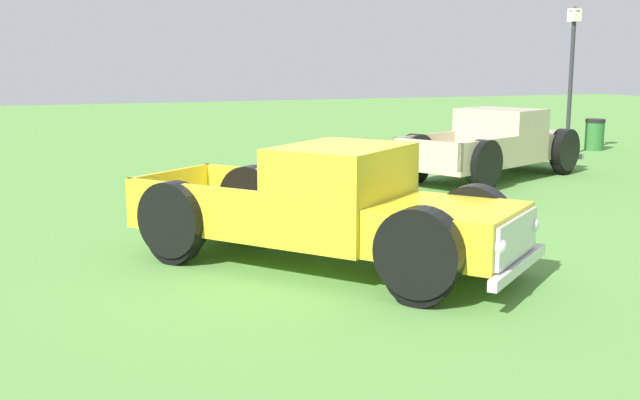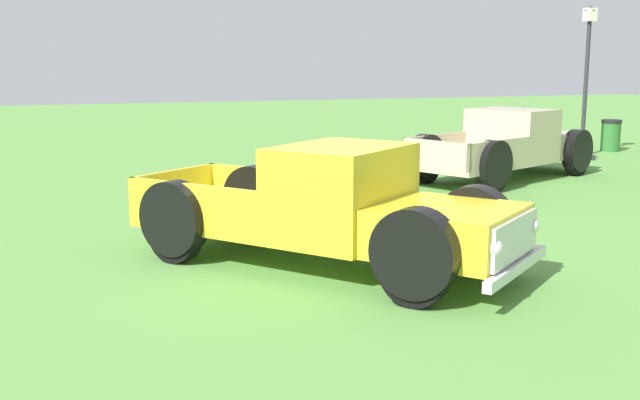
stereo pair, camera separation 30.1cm
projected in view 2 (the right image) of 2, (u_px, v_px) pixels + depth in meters
ground_plane at (331, 250)px, 11.27m from camera, size 80.00×80.00×0.00m
pickup_truck_foreground at (345, 212)px, 10.05m from camera, size 5.39×4.80×1.64m
pickup_truck_behind_left at (513, 145)px, 17.99m from camera, size 3.85×5.56×1.61m
lamp_post_near at (586, 78)px, 21.74m from camera, size 0.36×0.36×4.21m
trash_can at (611, 135)px, 23.30m from camera, size 0.59×0.59×0.95m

